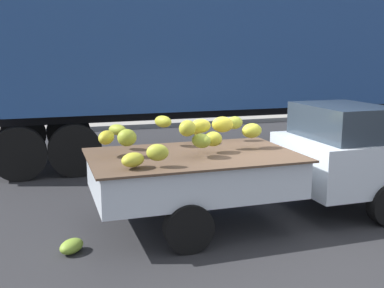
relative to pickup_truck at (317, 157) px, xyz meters
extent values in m
plane|color=#28282B|center=(-0.90, -0.16, -0.89)|extent=(220.00, 220.00, 0.00)
cube|color=gray|center=(-0.90, 9.35, -0.81)|extent=(80.00, 0.80, 0.16)
cube|color=silver|center=(0.64, 0.00, -0.10)|extent=(2.06, 1.72, 0.78)
cube|color=#28333D|center=(0.44, 0.00, 0.55)|extent=(1.13, 1.51, 0.52)
cube|color=silver|center=(-2.05, -0.01, -0.31)|extent=(2.83, 1.73, 0.08)
cube|color=silver|center=(-2.05, 0.82, -0.05)|extent=(2.82, 0.06, 0.44)
cube|color=silver|center=(-2.05, -0.84, -0.05)|extent=(2.82, 0.06, 0.44)
cube|color=silver|center=(-0.67, -0.01, -0.05)|extent=(0.05, 1.72, 0.44)
cube|color=silver|center=(-3.44, -0.01, -0.05)|extent=(0.05, 1.72, 0.44)
cube|color=#B21914|center=(-2.05, 0.85, -0.09)|extent=(2.71, 0.02, 0.07)
cube|color=brown|center=(-2.05, -0.01, 0.18)|extent=(2.95, 1.85, 0.03)
ellipsoid|color=#A1AE32|center=(-1.10, 0.74, 0.50)|extent=(0.30, 0.21, 0.21)
ellipsoid|color=gold|center=(-1.91, 0.06, 0.58)|extent=(0.31, 0.22, 0.20)
ellipsoid|color=#A9AD2D|center=(-2.32, 0.65, 0.58)|extent=(0.31, 0.37, 0.18)
ellipsoid|color=#90A22E|center=(-2.01, -0.25, 0.43)|extent=(0.30, 0.36, 0.20)
ellipsoid|color=gold|center=(-1.77, -0.05, 0.41)|extent=(0.30, 0.28, 0.21)
ellipsoid|color=#92A12D|center=(-2.98, 0.07, 0.47)|extent=(0.30, 0.28, 0.24)
ellipsoid|color=gold|center=(-1.09, 0.10, 0.47)|extent=(0.41, 0.36, 0.22)
ellipsoid|color=gold|center=(-2.21, -0.23, 0.61)|extent=(0.34, 0.34, 0.22)
ellipsoid|color=gold|center=(-3.24, 0.22, 0.46)|extent=(0.34, 0.40, 0.19)
ellipsoid|color=gold|center=(-3.02, -0.58, 0.31)|extent=(0.41, 0.39, 0.18)
ellipsoid|color=yellow|center=(-1.54, 0.16, 0.57)|extent=(0.35, 0.25, 0.23)
ellipsoid|color=#ADB432|center=(-2.72, -0.61, 0.39)|extent=(0.33, 0.27, 0.21)
ellipsoid|color=#94A22D|center=(-3.02, 0.62, 0.50)|extent=(0.34, 0.37, 0.16)
ellipsoid|color=gold|center=(-1.76, 0.72, 0.44)|extent=(0.29, 0.38, 0.20)
cylinder|color=black|center=(0.69, 0.83, -0.57)|extent=(0.64, 0.20, 0.64)
cylinder|color=black|center=(-2.39, 0.82, -0.57)|extent=(0.64, 0.20, 0.64)
cylinder|color=black|center=(-2.38, -0.84, -0.57)|extent=(0.64, 0.20, 0.64)
cube|color=navy|center=(0.14, 4.62, 1.71)|extent=(12.01, 2.56, 2.70)
cube|color=black|center=(0.14, 4.62, 0.21)|extent=(11.04, 0.45, 0.30)
cylinder|color=black|center=(-3.46, 5.84, -0.35)|extent=(1.08, 0.31, 1.08)
cylinder|color=black|center=(-3.47, 3.44, -0.35)|extent=(1.08, 0.31, 1.08)
cylinder|color=black|center=(-4.54, 5.84, -0.35)|extent=(1.08, 0.31, 1.08)
cylinder|color=black|center=(-4.55, 3.44, -0.35)|extent=(1.08, 0.31, 1.08)
cylinder|color=#38383A|center=(3.44, 4.60, -0.26)|extent=(0.18, 0.18, 1.25)
ellipsoid|color=olive|center=(-3.81, -0.40, -0.80)|extent=(0.42, 0.43, 0.18)
camera|label=1|loc=(-4.05, -6.10, 1.60)|focal=43.20mm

